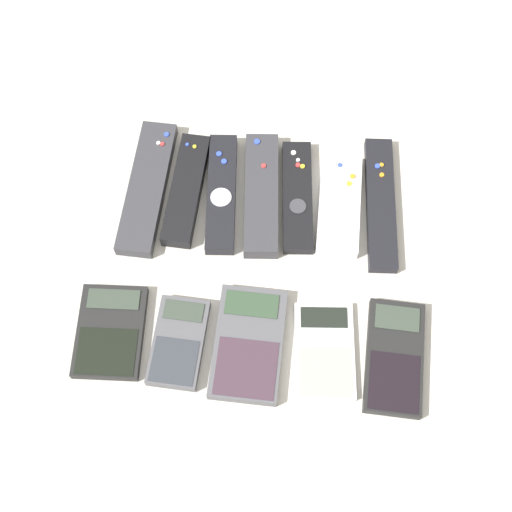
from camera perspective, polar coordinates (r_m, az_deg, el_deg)
The scene contains 13 objects.
ground_plane at distance 0.99m, azimuth -0.14°, elevation -1.96°, with size 3.00×3.00×0.00m, color beige.
remote_0 at distance 1.06m, azimuth -8.69°, elevation 5.44°, with size 0.06×0.22×0.02m.
remote_1 at distance 1.05m, azimuth -5.59°, elevation 5.30°, with size 0.05×0.18×0.02m.
remote_2 at distance 1.05m, azimuth -2.77°, elevation 5.04°, with size 0.05×0.19×0.02m.
remote_3 at distance 1.04m, azimuth 0.25°, elevation 4.95°, with size 0.06×0.20×0.03m.
remote_4 at distance 1.05m, azimuth 3.33°, elevation 4.78°, with size 0.05×0.18×0.02m.
remote_5 at distance 1.04m, azimuth 6.68°, elevation 4.08°, with size 0.06×0.16×0.02m.
remote_6 at distance 1.05m, azimuth 9.93°, elevation 4.16°, with size 0.05×0.22×0.02m.
calculator_0 at distance 0.98m, azimuth -11.57°, elevation -5.94°, with size 0.09×0.13×0.02m.
calculator_1 at distance 0.96m, azimuth -6.21°, elevation -6.88°, with size 0.07×0.13×0.02m.
calculator_2 at distance 0.95m, azimuth -0.53°, elevation -7.05°, with size 0.10×0.16×0.02m.
calculator_3 at distance 0.96m, azimuth 5.50°, elevation -7.54°, with size 0.09×0.14×0.01m.
calculator_4 at distance 0.97m, azimuth 11.02°, elevation -7.95°, with size 0.08×0.16×0.02m.
Camera 1 is at (0.03, -0.38, 0.92)m, focal length 50.00 mm.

